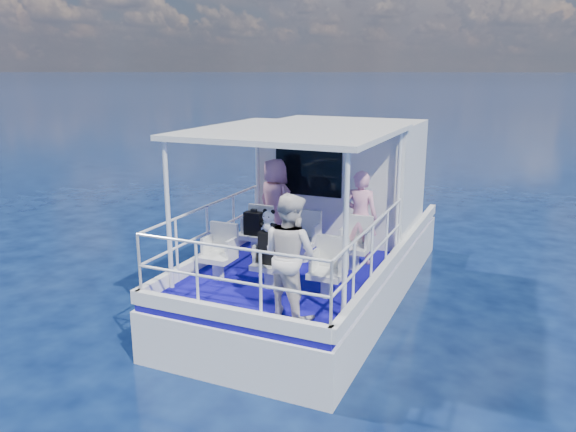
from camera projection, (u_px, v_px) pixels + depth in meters
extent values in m
plane|color=#061132|center=(298.00, 314.00, 9.63)|extent=(2000.00, 2000.00, 0.00)
cube|color=white|center=(319.00, 293.00, 10.52)|extent=(3.00, 7.00, 1.60)
cube|color=#0F087A|center=(319.00, 250.00, 10.30)|extent=(2.90, 6.90, 0.10)
cube|color=white|center=(343.00, 177.00, 11.17)|extent=(2.85, 2.00, 2.20)
cube|color=white|center=(294.00, 132.00, 8.66)|extent=(3.00, 3.20, 0.08)
cylinder|color=white|center=(168.00, 216.00, 8.15)|extent=(0.07, 0.07, 2.20)
cylinder|color=white|center=(345.00, 238.00, 7.10)|extent=(0.07, 0.07, 2.20)
cylinder|color=white|center=(258.00, 181.00, 10.72)|extent=(0.07, 0.07, 2.20)
cylinder|color=white|center=(398.00, 193.00, 9.66)|extent=(0.07, 0.07, 2.20)
cube|color=silver|center=(256.00, 244.00, 9.89)|extent=(0.48, 0.46, 0.38)
cube|color=silver|center=(303.00, 250.00, 9.53)|extent=(0.48, 0.46, 0.38)
cube|color=silver|center=(354.00, 257.00, 9.18)|extent=(0.48, 0.46, 0.38)
cube|color=silver|center=(218.00, 267.00, 8.73)|extent=(0.48, 0.46, 0.38)
cube|color=silver|center=(270.00, 275.00, 8.38)|extent=(0.48, 0.46, 0.38)
cube|color=silver|center=(327.00, 284.00, 8.03)|extent=(0.48, 0.46, 0.38)
imported|color=#C17D91|center=(275.00, 202.00, 10.29)|extent=(0.72, 0.64, 1.61)
imported|color=pink|center=(360.00, 217.00, 9.32)|extent=(0.60, 0.41, 1.58)
imported|color=silver|center=(290.00, 255.00, 7.29)|extent=(0.97, 0.87, 1.65)
cube|color=black|center=(253.00, 223.00, 9.73)|extent=(0.31, 0.17, 0.40)
cube|color=black|center=(270.00, 248.00, 8.26)|extent=(0.33, 0.18, 0.49)
cube|color=black|center=(254.00, 210.00, 9.67)|extent=(0.10, 0.06, 0.06)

